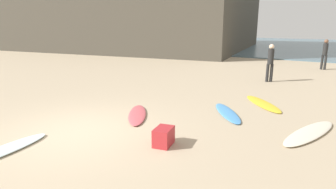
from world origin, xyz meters
TOP-DOWN VIEW (x-y plane):
  - ground_plane at (0.00, 0.00)m, footprint 120.00×120.00m
  - ocean_water at (0.00, 39.20)m, footprint 120.00×40.00m
  - surfboard_0 at (5.03, 3.13)m, footprint 1.23×2.57m
  - surfboard_1 at (-0.36, -1.59)m, footprint 0.76×2.16m
  - surfboard_2 at (2.69, 3.58)m, footprint 1.66×1.95m
  - surfboard_3 at (0.47, 1.92)m, footprint 1.58×1.91m
  - surfboard_5 at (3.33, 5.24)m, footprint 1.91×2.06m
  - beachgoer_near at (2.50, 9.50)m, footprint 0.39×0.39m
  - beachgoer_mid at (4.36, 15.32)m, footprint 0.36×0.36m
  - beach_cooler at (2.32, 0.60)m, footprint 0.47×0.59m

SIDE VIEW (x-z plane):
  - ground_plane at x=0.00m, z-range 0.00..0.00m
  - surfboard_5 at x=3.33m, z-range 0.00..0.06m
  - surfboard_2 at x=2.69m, z-range 0.00..0.07m
  - surfboard_3 at x=0.47m, z-range 0.00..0.08m
  - surfboard_0 at x=5.03m, z-range 0.00..0.08m
  - surfboard_1 at x=-0.36m, z-range 0.00..0.08m
  - ocean_water at x=0.00m, z-range 0.00..0.08m
  - beach_cooler at x=2.32m, z-range 0.00..0.41m
  - beachgoer_near at x=2.50m, z-range 0.11..1.92m
  - beachgoer_mid at x=4.36m, z-range 0.12..1.97m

